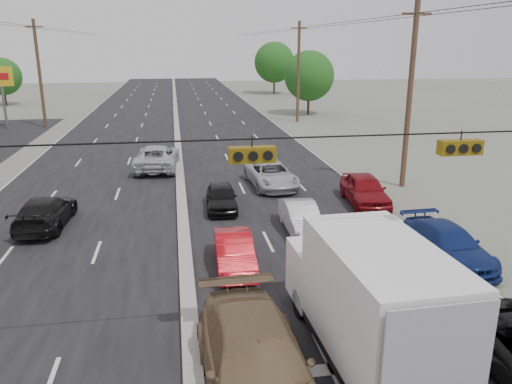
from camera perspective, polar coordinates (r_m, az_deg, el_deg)
ground at (r=13.25m, az=-7.22°, el=-19.67°), size 200.00×200.00×0.00m
road_surface at (r=41.45m, az=-8.94°, el=5.53°), size 20.00×160.00×0.02m
center_median at (r=41.43m, az=-8.94°, el=5.66°), size 0.50×160.00×0.20m
utility_pole_left_c at (r=52.25m, az=-23.50°, el=12.30°), size 1.60×0.30×10.00m
utility_pole_right_b at (r=28.78m, az=17.16°, el=10.48°), size 1.60×0.30×10.00m
utility_pole_right_c at (r=52.33m, az=4.87°, el=13.57°), size 1.60×0.30×10.00m
traffic_signals at (r=11.06m, az=-0.97°, el=4.50°), size 25.00×0.30×0.54m
pole_sign_far at (r=53.23m, az=-27.13°, el=11.16°), size 2.20×0.25×6.00m
tree_left_far at (r=74.11m, az=-27.01°, el=11.67°), size 4.80×4.80×6.12m
tree_right_mid at (r=57.83m, az=6.09°, el=13.06°), size 5.60×5.60×7.14m
tree_right_far at (r=82.35m, az=2.11°, el=14.60°), size 6.40×6.40×8.16m
box_truck at (r=12.96m, az=12.62°, el=-11.78°), size 2.57×6.76×3.39m
tan_sedan at (r=11.91m, az=0.00°, el=-19.14°), size 2.61×5.97×1.71m
red_sedan at (r=18.05m, az=-2.51°, el=-6.89°), size 1.43×3.82×1.25m
queue_car_a at (r=24.35m, az=-3.99°, el=-0.63°), size 1.64×3.70×1.24m
queue_car_b at (r=21.54m, az=5.17°, el=-2.96°), size 1.37×3.81×1.25m
queue_car_c at (r=28.22m, az=1.74°, el=1.96°), size 2.63×5.09×1.37m
queue_car_d at (r=19.83m, az=21.07°, el=-5.67°), size 2.08×4.71×1.34m
queue_car_e at (r=25.61m, az=12.33°, el=0.22°), size 2.19×4.60×1.52m
oncoming_near at (r=23.88m, az=-22.94°, el=-2.14°), size 2.14×4.78×1.36m
oncoming_far at (r=32.83m, az=-11.25°, el=3.91°), size 2.97×5.79×1.56m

